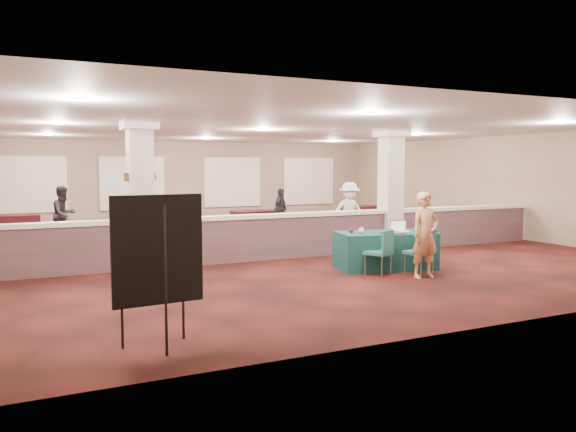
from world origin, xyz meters
name	(u,v)px	position (x,y,z in m)	size (l,w,h in m)	color
ground	(264,250)	(0.00, 0.00, 0.00)	(16.00, 16.00, 0.00)	#491512
wall_back	(184,183)	(0.00, 8.00, 1.60)	(16.00, 0.04, 3.20)	gray
wall_front	(493,212)	(0.00, -8.00, 1.60)	(16.00, 0.04, 3.20)	gray
wall_right	(489,186)	(8.00, 0.00, 1.60)	(0.04, 16.00, 3.20)	gray
ceiling	(264,129)	(0.00, 0.00, 3.20)	(16.00, 16.00, 0.02)	silver
partition_wall	(288,235)	(0.00, -1.50, 0.57)	(15.60, 0.28, 1.10)	#4D3436
column_left	(141,194)	(-3.50, -1.50, 1.64)	(0.72, 0.72, 3.20)	beige
column_right	(391,189)	(3.00, -1.50, 1.64)	(0.72, 0.72, 3.20)	beige
sconce_left	(127,177)	(-3.78, -1.50, 2.00)	(0.12, 0.12, 0.18)	brown
sconce_right	(154,177)	(-3.22, -1.50, 2.00)	(0.12, 0.12, 0.18)	brown
near_table	(385,250)	(1.31, -3.67, 0.40)	(2.08, 1.04, 0.80)	#0F3936
conf_chair_main	(423,248)	(1.49, -4.72, 0.57)	(0.59, 0.59, 0.97)	#21615A
conf_chair_side	(382,249)	(0.78, -4.31, 0.55)	(0.63, 0.63, 0.94)	#21615A
easel_board	(158,252)	(-4.36, -7.00, 1.20)	(1.11, 0.58, 1.88)	black
woman	(425,235)	(1.42, -4.86, 0.86)	(0.62, 0.41, 1.72)	tan
far_table_front_left	(155,234)	(-2.50, 1.80, 0.36)	(1.80, 0.90, 0.73)	black
far_table_front_center	(213,231)	(-0.80, 1.87, 0.34)	(1.68, 0.84, 0.68)	black
far_table_front_right	(339,230)	(2.50, 0.30, 0.39)	(1.94, 0.97, 0.79)	black
far_table_back_left	(2,229)	(-6.36, 4.53, 0.41)	(2.01, 1.01, 0.82)	black
far_table_back_center	(255,220)	(1.69, 4.79, 0.33)	(1.64, 0.82, 0.67)	black
far_table_back_right	(361,215)	(6.19, 4.83, 0.35)	(1.71, 0.86, 0.69)	black
attendee_a	(64,214)	(-4.70, 4.00, 0.83)	(0.79, 0.44, 1.65)	black
attendee_b	(349,212)	(3.00, 0.54, 0.88)	(1.12, 0.52, 1.76)	white
attendee_c	(281,209)	(2.31, 3.95, 0.74)	(0.87, 0.41, 1.48)	black
attendee_d	(149,208)	(-1.72, 6.45, 0.76)	(0.75, 0.41, 1.53)	black
laptop_base	(400,232)	(1.62, -3.79, 0.81)	(0.36, 0.25, 0.02)	silver
laptop_screen	(398,225)	(1.65, -3.67, 0.94)	(0.36, 0.01, 0.24)	silver
screen_glow	(398,226)	(1.65, -3.68, 0.92)	(0.33, 0.00, 0.21)	#D1DDFB
knitting	(393,233)	(1.31, -3.95, 0.81)	(0.44, 0.33, 0.03)	#B3431C
yarn_cream	(361,231)	(0.70, -3.65, 0.86)	(0.12, 0.12, 0.12)	beige
yarn_red	(351,230)	(0.58, -3.45, 0.85)	(0.11, 0.11, 0.11)	#5F1613
yarn_grey	(362,230)	(0.86, -3.44, 0.85)	(0.11, 0.11, 0.11)	#505055
scissors	(422,233)	(1.94, -4.12, 0.80)	(0.13, 0.03, 0.01)	red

